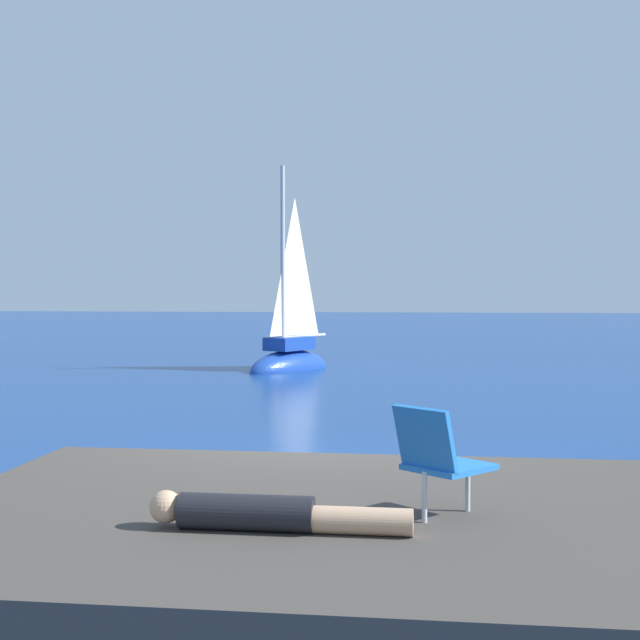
% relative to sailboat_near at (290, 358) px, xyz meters
% --- Properties ---
extents(ground_plane, '(160.00, 160.00, 0.00)m').
position_rel_sailboat_near_xyz_m(ground_plane, '(2.64, -14.13, -0.33)').
color(ground_plane, navy).
extents(shore_ledge, '(5.82, 4.30, 0.60)m').
position_rel_sailboat_near_xyz_m(shore_ledge, '(3.12, -17.65, -0.03)').
color(shore_ledge, '#423D38').
rests_on(shore_ledge, ground).
extents(boulder_seaward, '(1.54, 1.62, 0.91)m').
position_rel_sailboat_near_xyz_m(boulder_seaward, '(5.06, -15.17, -0.33)').
color(boulder_seaward, '#433833').
rests_on(boulder_seaward, ground).
extents(boulder_inland, '(1.89, 1.85, 1.01)m').
position_rel_sailboat_near_xyz_m(boulder_inland, '(1.19, -15.26, -0.33)').
color(boulder_inland, '#383B38').
rests_on(boulder_inland, ground).
extents(sailboat_near, '(2.47, 3.37, 6.14)m').
position_rel_sailboat_near_xyz_m(sailboat_near, '(0.00, 0.00, 0.00)').
color(sailboat_near, '#193D99').
rests_on(sailboat_near, ground).
extents(person_sunbather, '(1.76, 0.25, 0.25)m').
position_rel_sailboat_near_xyz_m(person_sunbather, '(2.85, -18.34, 0.38)').
color(person_sunbather, black).
rests_on(person_sunbather, shore_ledge).
extents(beach_chair, '(0.75, 0.76, 0.80)m').
position_rel_sailboat_near_xyz_m(beach_chair, '(3.98, -17.89, 0.71)').
color(beach_chair, blue).
rests_on(beach_chair, shore_ledge).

